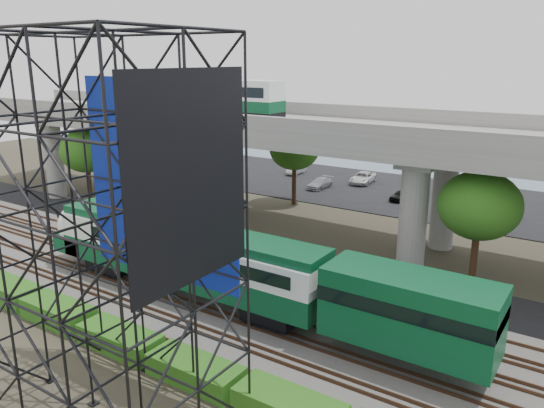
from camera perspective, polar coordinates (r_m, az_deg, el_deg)
The scene contains 13 objects.
ground at distance 31.94m, azimuth -11.22°, elevation -11.18°, with size 140.00×140.00×0.00m, color #474233.
ballast_bed at distance 33.18m, azimuth -8.78°, elevation -9.81°, with size 90.00×12.00×0.20m, color slate.
service_road at distance 39.34m, azimuth -0.42°, elevation -5.58°, with size 90.00×5.00×0.08m, color black.
parking_lot at distance 59.41m, azimuth 12.37°, elevation 1.34°, with size 90.00×18.00×0.08m, color black.
harbor_water at distance 79.92m, azimuth 18.21°, elevation 4.48°, with size 140.00×40.00×0.03m, color slate.
rail_tracks at distance 33.10m, azimuth -8.79°, elevation -9.52°, with size 90.00×9.52×0.16m.
commuter_train at distance 31.04m, azimuth -6.65°, elevation -5.95°, with size 29.30×3.06×4.30m.
overpass at distance 42.13m, azimuth 3.05°, elevation 7.32°, with size 80.00×12.00×12.40m.
scaffold_tower at distance 20.67m, azimuth -17.78°, elevation -4.17°, with size 9.36×6.36×15.00m.
hedge_strip at distance 28.48m, azimuth -16.02°, elevation -13.72°, with size 34.60×1.80×1.20m.
trees at distance 44.86m, azimuth -1.32°, elevation 4.41°, with size 40.94×16.94×7.69m.
suv at distance 48.33m, azimuth -13.31°, elevation -1.11°, with size 2.16×4.67×1.30m, color black.
parked_cars at distance 58.92m, azimuth 12.94°, elevation 1.83°, with size 39.93×9.40×1.28m.
Camera 1 is at (20.56, -19.92, 14.15)m, focal length 35.00 mm.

